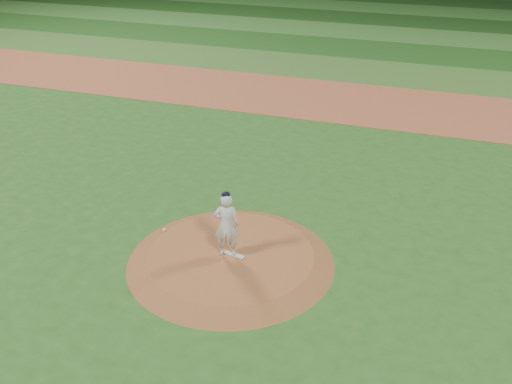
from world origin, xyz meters
name	(u,v)px	position (x,y,z in m)	size (l,w,h in m)	color
ground	(231,261)	(0.00, 0.00, 0.00)	(120.00, 120.00, 0.00)	#295D1E
infield_dirt_band	(340,101)	(0.00, 14.00, 0.01)	(70.00, 6.00, 0.02)	#A55533
outfield_stripe_0	(361,71)	(0.00, 19.50, 0.01)	(70.00, 5.00, 0.02)	#386C27
outfield_stripe_1	(375,50)	(0.00, 24.50, 0.01)	(70.00, 5.00, 0.02)	#1E4D19
outfield_stripe_2	(386,33)	(0.00, 29.50, 0.01)	(70.00, 5.00, 0.02)	#347129
outfield_stripe_3	(395,20)	(0.00, 34.50, 0.01)	(70.00, 5.00, 0.02)	#194115
outfield_stripe_4	(403,9)	(0.00, 39.50, 0.01)	(70.00, 5.00, 0.02)	#2F6C27
outfield_stripe_5	(409,0)	(0.00, 44.50, 0.01)	(70.00, 5.00, 0.02)	#194516
pitchers_mound	(231,258)	(0.00, 0.00, 0.12)	(5.50, 5.50, 0.25)	brown
pitching_rubber	(234,255)	(0.11, -0.04, 0.26)	(0.57, 0.14, 0.03)	beige
rosin_bag	(164,230)	(-2.21, 0.46, 0.28)	(0.10, 0.10, 0.06)	white
pitcher_on_mound	(227,225)	(-0.07, -0.06, 1.16)	(0.75, 0.59, 1.86)	silver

